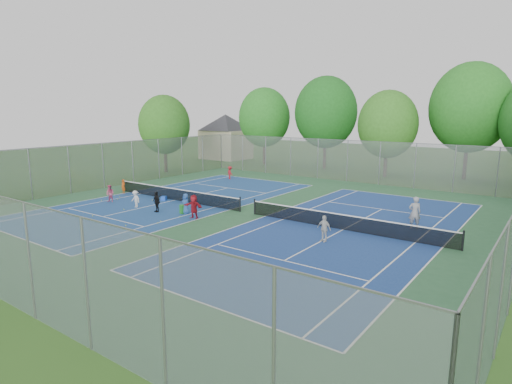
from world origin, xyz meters
TOP-DOWN VIEW (x-y plane):
  - ground at (0.00, 0.00)m, footprint 120.00×120.00m
  - court_pad at (0.00, 0.00)m, footprint 32.00×32.00m
  - court_left at (-7.00, 0.00)m, footprint 10.97×23.77m
  - court_right at (7.00, 0.00)m, footprint 10.97×23.77m
  - net_left at (-7.00, 0.00)m, footprint 12.87×0.10m
  - net_right at (7.00, 0.00)m, footprint 12.87×0.10m
  - fence_north at (0.00, 16.00)m, footprint 32.00×0.10m
  - fence_west at (-16.00, 0.00)m, footprint 0.10×32.00m
  - house at (-22.00, 24.00)m, footprint 11.03×11.03m
  - tree_nw at (-14.00, 22.00)m, footprint 6.40×6.40m
  - tree_nl at (-6.00, 23.00)m, footprint 7.20×7.20m
  - tree_nc at (2.00, 21.00)m, footprint 6.00×6.00m
  - tree_nr at (9.00, 24.00)m, footprint 7.60×7.60m
  - tree_side_w at (-19.00, 10.00)m, footprint 5.60×5.60m
  - ball_crate at (-7.70, -0.50)m, footprint 0.49×0.49m
  - ball_hopper at (-3.42, -2.70)m, footprint 0.38×0.38m
  - student_a at (-12.50, -0.60)m, footprint 0.44×0.30m
  - student_b at (-10.47, -3.32)m, footprint 0.76×0.66m
  - student_c at (-7.48, -3.34)m, footprint 0.80×0.46m
  - student_d at (-5.19, -3.39)m, footprint 0.88×0.50m
  - student_e at (-3.23, -2.57)m, footprint 0.78×0.62m
  - student_f at (-1.90, -3.17)m, footprint 1.49×0.60m
  - child_far_baseline at (-10.03, 10.36)m, footprint 0.97×0.79m
  - instructor at (10.23, 2.75)m, footprint 0.84×0.73m
  - teen_court_b at (7.10, -2.65)m, footprint 0.88×0.47m
  - tennis_ball_0 at (-3.89, -6.95)m, footprint 0.07×0.07m
  - tennis_ball_1 at (-2.94, -5.05)m, footprint 0.07×0.07m
  - tennis_ball_2 at (-10.71, -2.52)m, footprint 0.07×0.07m
  - tennis_ball_3 at (-2.82, -3.51)m, footprint 0.07×0.07m
  - tennis_ball_4 at (-8.30, -1.14)m, footprint 0.07×0.07m
  - tennis_ball_5 at (-11.46, -1.79)m, footprint 0.07×0.07m
  - tennis_ball_6 at (-8.03, -2.93)m, footprint 0.07×0.07m
  - tennis_ball_7 at (-2.79, -5.42)m, footprint 0.07×0.07m
  - tennis_ball_8 at (-7.63, -6.72)m, footprint 0.07×0.07m
  - tennis_ball_9 at (-7.52, -4.34)m, footprint 0.07×0.07m
  - tennis_ball_10 at (-11.44, -3.45)m, footprint 0.07×0.07m
  - tennis_ball_11 at (-9.16, -1.84)m, footprint 0.07×0.07m

SIDE VIEW (x-z plane):
  - ground at x=0.00m, z-range 0.00..0.00m
  - court_pad at x=0.00m, z-range 0.00..0.01m
  - court_left at x=-7.00m, z-range 0.01..0.02m
  - court_right at x=7.00m, z-range 0.01..0.02m
  - tennis_ball_0 at x=-3.89m, z-range 0.00..0.07m
  - tennis_ball_1 at x=-2.94m, z-range 0.00..0.07m
  - tennis_ball_2 at x=-10.71m, z-range 0.00..0.07m
  - tennis_ball_3 at x=-2.82m, z-range 0.00..0.07m
  - tennis_ball_4 at x=-8.30m, z-range 0.00..0.07m
  - tennis_ball_5 at x=-11.46m, z-range 0.00..0.07m
  - tennis_ball_6 at x=-8.03m, z-range 0.00..0.07m
  - tennis_ball_7 at x=-2.79m, z-range 0.00..0.07m
  - tennis_ball_8 at x=-7.63m, z-range 0.00..0.07m
  - tennis_ball_9 at x=-7.52m, z-range 0.00..0.07m
  - tennis_ball_10 at x=-11.44m, z-range 0.00..0.07m
  - tennis_ball_11 at x=-9.16m, z-range 0.00..0.07m
  - ball_crate at x=-7.70m, z-range 0.00..0.32m
  - ball_hopper at x=-3.42m, z-range 0.00..0.61m
  - net_left at x=-7.00m, z-range 0.00..0.91m
  - net_right at x=7.00m, z-range 0.00..0.91m
  - student_a at x=-12.50m, z-range 0.00..1.18m
  - student_c at x=-7.48m, z-range 0.00..1.23m
  - child_far_baseline at x=-10.03m, z-range 0.00..1.31m
  - student_b at x=-10.47m, z-range 0.00..1.32m
  - student_e at x=-3.23m, z-range 0.00..1.39m
  - student_d at x=-5.19m, z-range 0.00..1.42m
  - teen_court_b at x=7.10m, z-range 0.00..1.43m
  - student_f at x=-1.90m, z-range 0.00..1.56m
  - instructor at x=10.23m, z-range 0.00..1.93m
  - fence_north at x=0.00m, z-range 0.00..4.00m
  - fence_west at x=-16.00m, z-range 0.00..4.00m
  - house at x=-22.00m, z-range 0.56..7.86m
  - tree_side_w at x=-19.00m, z-range 1.01..9.48m
  - tree_nc at x=2.00m, z-range 0.97..9.82m
  - tree_nw at x=-14.00m, z-range 1.10..10.68m
  - tree_nl at x=-6.00m, z-range 1.20..11.89m
  - tree_nr at x=9.00m, z-range 1.33..12.75m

